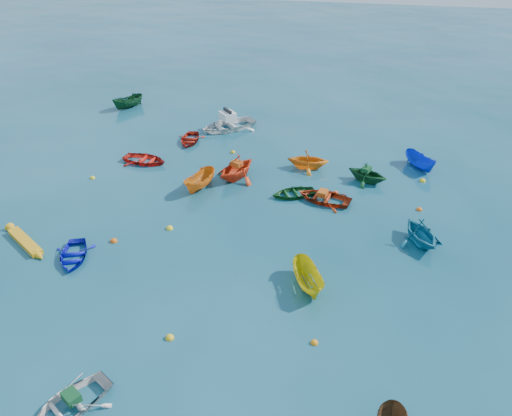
% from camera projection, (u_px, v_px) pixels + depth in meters
% --- Properties ---
extents(ground, '(160.00, 160.00, 0.00)m').
position_uv_depth(ground, '(234.00, 267.00, 24.23)').
color(ground, '#0A3F4E').
rests_on(ground, ground).
extents(dinghy_blue_sw, '(2.85, 3.29, 0.57)m').
position_uv_depth(dinghy_blue_sw, '(74.00, 258.00, 24.82)').
color(dinghy_blue_sw, '#0F14C5').
rests_on(dinghy_blue_sw, ground).
extents(dinghy_white_near, '(3.34, 3.63, 0.62)m').
position_uv_depth(dinghy_white_near, '(71.00, 407.00, 17.44)').
color(dinghy_white_near, silver).
rests_on(dinghy_white_near, ground).
extents(dinghy_orange_w, '(3.84, 4.05, 1.68)m').
position_uv_depth(dinghy_orange_w, '(237.00, 178.00, 32.19)').
color(dinghy_orange_w, '#EB3F16').
rests_on(dinghy_orange_w, ground).
extents(sampan_yellow_mid, '(2.20, 3.11, 1.13)m').
position_uv_depth(sampan_yellow_mid, '(308.00, 287.00, 22.97)').
color(sampan_yellow_mid, gold).
rests_on(sampan_yellow_mid, ground).
extents(dinghy_green_e, '(3.26, 2.93, 0.56)m').
position_uv_depth(dinghy_green_e, '(293.00, 196.00, 30.22)').
color(dinghy_green_e, '#114C1D').
rests_on(dinghy_green_e, ground).
extents(dinghy_cyan_se, '(3.34, 3.52, 1.45)m').
position_uv_depth(dinghy_cyan_se, '(419.00, 243.00, 25.97)').
color(dinghy_cyan_se, '#177191').
rests_on(dinghy_cyan_se, ground).
extents(dinghy_red_nw, '(3.33, 2.56, 0.64)m').
position_uv_depth(dinghy_red_nw, '(145.00, 162.00, 34.13)').
color(dinghy_red_nw, red).
rests_on(dinghy_red_nw, ground).
extents(sampan_orange_n, '(1.80, 3.13, 1.14)m').
position_uv_depth(sampan_orange_n, '(201.00, 188.00, 31.00)').
color(sampan_orange_n, orange).
rests_on(sampan_orange_n, ground).
extents(dinghy_green_n, '(3.23, 3.04, 1.35)m').
position_uv_depth(dinghy_green_n, '(366.00, 181.00, 31.78)').
color(dinghy_green_n, '#114B23').
rests_on(dinghy_green_n, ground).
extents(dinghy_red_ne, '(3.59, 2.88, 0.66)m').
position_uv_depth(dinghy_red_ne, '(324.00, 201.00, 29.69)').
color(dinghy_red_ne, '#A62E0D').
rests_on(dinghy_red_ne, ground).
extents(sampan_blue_far, '(2.46, 2.90, 1.08)m').
position_uv_depth(sampan_blue_far, '(419.00, 168.00, 33.44)').
color(sampan_blue_far, '#1034CD').
rests_on(sampan_blue_far, ground).
extents(dinghy_red_far, '(2.39, 3.08, 0.59)m').
position_uv_depth(dinghy_red_far, '(190.00, 142.00, 37.14)').
color(dinghy_red_far, '#AA1B0E').
rests_on(dinghy_red_far, ground).
extents(dinghy_orange_far, '(2.87, 2.52, 1.43)m').
position_uv_depth(dinghy_orange_far, '(308.00, 168.00, 33.41)').
color(dinghy_orange_far, orange).
rests_on(dinghy_orange_far, ground).
extents(sampan_green_far, '(2.50, 3.14, 1.15)m').
position_uv_depth(sampan_green_far, '(129.00, 108.00, 43.42)').
color(sampan_green_far, '#0F411E').
rests_on(sampan_green_far, ground).
extents(kayak_yellow, '(3.46, 2.49, 0.37)m').
position_uv_depth(kayak_yellow, '(26.00, 244.00, 25.87)').
color(kayak_yellow, orange).
rests_on(kayak_yellow, ground).
extents(motorboat_white, '(5.42, 5.37, 1.52)m').
position_uv_depth(motorboat_white, '(228.00, 129.00, 39.32)').
color(motorboat_white, white).
rests_on(motorboat_white, ground).
extents(tarp_green_a, '(0.80, 0.74, 0.31)m').
position_uv_depth(tarp_green_a, '(71.00, 397.00, 17.27)').
color(tarp_green_a, '#124823').
rests_on(tarp_green_a, dinghy_white_near).
extents(tarp_orange_a, '(0.81, 0.73, 0.32)m').
position_uv_depth(tarp_orange_a, '(237.00, 164.00, 31.71)').
color(tarp_orange_a, '#C04F13').
rests_on(tarp_orange_a, dinghy_orange_w).
extents(tarp_green_b, '(0.68, 0.76, 0.30)m').
position_uv_depth(tarp_green_b, '(366.00, 169.00, 31.40)').
color(tarp_green_b, '#134E24').
rests_on(tarp_green_b, dinghy_green_n).
extents(tarp_orange_b, '(0.63, 0.75, 0.32)m').
position_uv_depth(tarp_orange_b, '(323.00, 193.00, 29.47)').
color(tarp_orange_b, '#C75314').
rests_on(tarp_orange_b, dinghy_red_ne).
extents(buoy_ye_a, '(0.36, 0.36, 0.36)m').
position_uv_depth(buoy_ye_a, '(170.00, 338.00, 20.23)').
color(buoy_ye_a, yellow).
rests_on(buoy_ye_a, ground).
extents(buoy_or_b, '(0.31, 0.31, 0.31)m').
position_uv_depth(buoy_or_b, '(314.00, 343.00, 20.00)').
color(buoy_or_b, orange).
rests_on(buoy_or_b, ground).
extents(buoy_ye_b, '(0.33, 0.33, 0.33)m').
position_uv_depth(buoy_ye_b, '(93.00, 178.00, 32.13)').
color(buoy_ye_b, yellow).
rests_on(buoy_ye_b, ground).
extents(buoy_or_c, '(0.38, 0.38, 0.38)m').
position_uv_depth(buoy_or_c, '(114.00, 241.00, 26.07)').
color(buoy_or_c, '#DE550C').
rests_on(buoy_or_c, ground).
extents(buoy_ye_c, '(0.37, 0.37, 0.37)m').
position_uv_depth(buoy_ye_c, '(170.00, 229.00, 27.10)').
color(buoy_ye_c, yellow).
rests_on(buoy_ye_c, ground).
extents(buoy_or_d, '(0.34, 0.34, 0.34)m').
position_uv_depth(buoy_or_d, '(419.00, 210.00, 28.78)').
color(buoy_or_d, '#FF5D0D').
rests_on(buoy_or_d, ground).
extents(buoy_ye_d, '(0.36, 0.36, 0.36)m').
position_uv_depth(buoy_ye_d, '(233.00, 153.00, 35.50)').
color(buoy_ye_d, gold).
rests_on(buoy_ye_d, ground).
extents(buoy_or_e, '(0.33, 0.33, 0.33)m').
position_uv_depth(buoy_or_e, '(335.00, 193.00, 30.46)').
color(buoy_or_e, '#E54E0C').
rests_on(buoy_or_e, ground).
extents(buoy_ye_e, '(0.39, 0.39, 0.39)m').
position_uv_depth(buoy_ye_e, '(422.00, 181.00, 31.79)').
color(buoy_ye_e, yellow).
rests_on(buoy_ye_e, ground).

